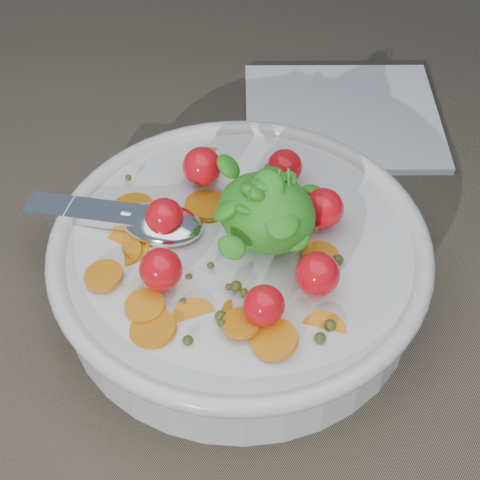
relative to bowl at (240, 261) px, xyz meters
The scene contains 3 objects.
ground 0.04m from the bowl, 113.30° to the left, with size 6.00×6.00×0.00m, color #6F624F.
bowl is the anchor object (origin of this frame).
napkin 0.23m from the bowl, 97.52° to the left, with size 0.18×0.16×0.01m, color white.
Camera 1 is at (0.20, -0.32, 0.44)m, focal length 55.00 mm.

